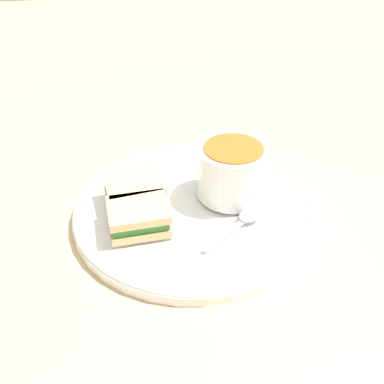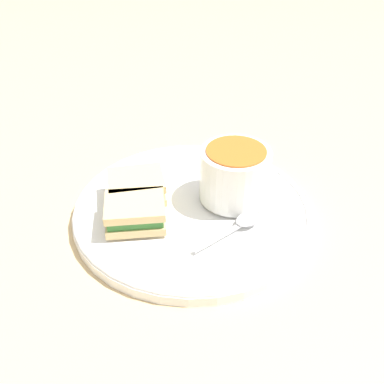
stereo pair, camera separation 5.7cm
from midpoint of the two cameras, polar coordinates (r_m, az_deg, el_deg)
name	(u,v)px [view 1 (the left image)]	position (r m, az deg, el deg)	size (l,w,h in m)	color
ground_plane	(192,215)	(0.60, -2.75, -3.00)	(2.40, 2.40, 0.00)	#D1B27F
plate	(192,209)	(0.59, -2.78, -2.32)	(0.31, 0.31, 0.02)	white
soup_bowl	(232,171)	(0.59, 2.35, 2.58)	(0.09, 0.09, 0.07)	white
spoon	(247,218)	(0.56, 4.04, -3.38)	(0.09, 0.08, 0.01)	silver
sandwich_half_near	(135,191)	(0.59, -10.07, 0.02)	(0.08, 0.07, 0.03)	#DBBC7F
sandwich_half_far	(139,217)	(0.55, -9.77, -3.22)	(0.08, 0.07, 0.03)	#DBBC7F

